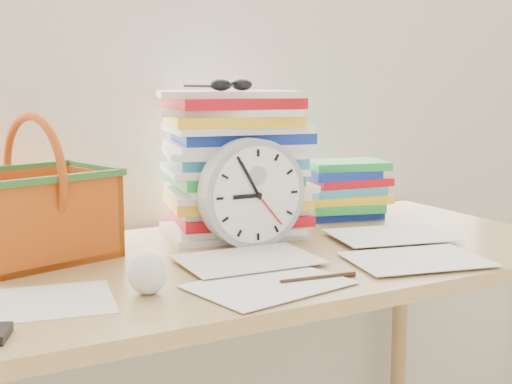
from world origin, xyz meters
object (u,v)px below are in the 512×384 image
book_stack (342,189)px  basket (34,189)px  clock (252,193)px  desk (258,287)px  paper_stack (236,163)px

book_stack → basket: bearing=-175.3°
basket → clock: bearing=-30.6°
desk → paper_stack: size_ratio=4.16×
desk → clock: clock is taller
desk → book_stack: bearing=31.7°
clock → book_stack: size_ratio=0.95×
paper_stack → basket: (-0.47, -0.02, -0.02)m
paper_stack → basket: 0.47m
book_stack → basket: basket is taller
desk → book_stack: 0.48m
clock → book_stack: (0.37, 0.19, -0.05)m
desk → book_stack: (0.39, 0.24, 0.15)m
clock → basket: size_ratio=0.82×
paper_stack → clock: size_ratio=1.42×
basket → book_stack: bearing=-10.4°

